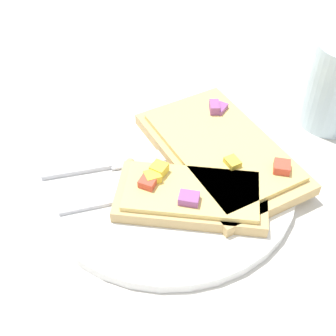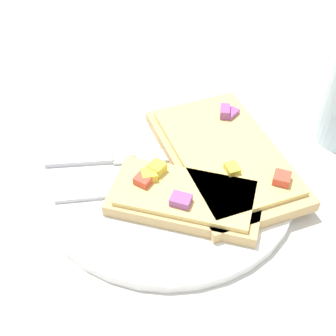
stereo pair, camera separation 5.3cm
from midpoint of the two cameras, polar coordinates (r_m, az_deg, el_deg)
ground_plane at (r=0.55m, az=2.78°, el=-1.77°), size 4.00×4.00×0.00m
plate at (r=0.54m, az=2.80°, el=-1.33°), size 0.29×0.29×0.01m
fork at (r=0.52m, az=1.54°, el=-2.72°), size 0.20×0.08×0.01m
knife at (r=0.55m, az=-3.09°, el=1.07°), size 0.21×0.08×0.01m
pizza_slice_main at (r=0.55m, az=9.68°, el=1.39°), size 0.22×0.24×0.03m
pizza_slice_corner at (r=0.50m, az=5.07°, el=-3.71°), size 0.17×0.09×0.03m
crumb_scatter at (r=0.55m, az=2.99°, el=0.70°), size 0.16×0.15×0.01m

